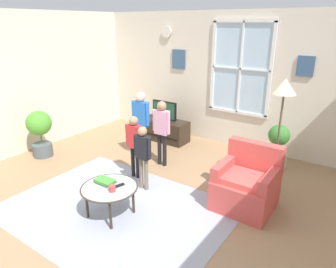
# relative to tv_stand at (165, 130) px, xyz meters

# --- Properties ---
(ground_plane) EXTENTS (6.47, 6.79, 0.02)m
(ground_plane) POSITION_rel_tv_stand_xyz_m (1.06, -2.51, -0.24)
(ground_plane) COLOR #9E7A56
(back_wall) EXTENTS (5.87, 0.17, 2.64)m
(back_wall) POSITION_rel_tv_stand_xyz_m (1.07, 0.64, 1.11)
(back_wall) COLOR beige
(back_wall) RESTS_ON ground_plane
(area_rug) EXTENTS (2.98, 2.22, 0.01)m
(area_rug) POSITION_rel_tv_stand_xyz_m (1.00, -2.55, -0.22)
(area_rug) COLOR #999EAD
(area_rug) RESTS_ON ground_plane
(tv_stand) EXTENTS (1.04, 0.45, 0.45)m
(tv_stand) POSITION_rel_tv_stand_xyz_m (0.00, 0.00, 0.00)
(tv_stand) COLOR #2D2319
(tv_stand) RESTS_ON ground_plane
(television) EXTENTS (0.58, 0.08, 0.41)m
(television) POSITION_rel_tv_stand_xyz_m (0.00, -0.00, 0.44)
(television) COLOR #4C4C4C
(television) RESTS_ON tv_stand
(armchair) EXTENTS (0.76, 0.74, 0.87)m
(armchair) POSITION_rel_tv_stand_xyz_m (2.40, -1.44, 0.10)
(armchair) COLOR #D14C47
(armchair) RESTS_ON ground_plane
(coffee_table) EXTENTS (0.74, 0.74, 0.42)m
(coffee_table) POSITION_rel_tv_stand_xyz_m (1.02, -2.67, 0.17)
(coffee_table) COLOR #99B2B7
(coffee_table) RESTS_ON ground_plane
(book_stack) EXTENTS (0.26, 0.18, 0.05)m
(book_stack) POSITION_rel_tv_stand_xyz_m (0.90, -2.62, 0.22)
(book_stack) COLOR #555844
(book_stack) RESTS_ON coffee_table
(cup) EXTENTS (0.08, 0.08, 0.08)m
(cup) POSITION_rel_tv_stand_xyz_m (1.13, -2.72, 0.24)
(cup) COLOR #BF3F3F
(cup) RESTS_ON coffee_table
(remote_near_books) EXTENTS (0.08, 0.15, 0.02)m
(remote_near_books) POSITION_rel_tv_stand_xyz_m (1.11, -2.58, 0.21)
(remote_near_books) COLOR black
(remote_near_books) RESTS_ON coffee_table
(person_blue_shirt) EXTENTS (0.38, 0.17, 1.27)m
(person_blue_shirt) POSITION_rel_tv_stand_xyz_m (0.20, -1.01, 0.57)
(person_blue_shirt) COLOR black
(person_blue_shirt) RESTS_ON ground_plane
(person_pink_shirt) EXTENTS (0.35, 0.16, 1.17)m
(person_pink_shirt) POSITION_rel_tv_stand_xyz_m (0.68, -1.04, 0.51)
(person_pink_shirt) COLOR black
(person_pink_shirt) RESTS_ON ground_plane
(person_black_shirt) EXTENTS (0.30, 0.14, 1.01)m
(person_black_shirt) POSITION_rel_tv_stand_xyz_m (0.95, -1.88, 0.41)
(person_black_shirt) COLOR #726656
(person_black_shirt) RESTS_ON ground_plane
(person_red_shirt) EXTENTS (0.32, 0.14, 1.05)m
(person_red_shirt) POSITION_rel_tv_stand_xyz_m (0.59, -1.66, 0.43)
(person_red_shirt) COLOR black
(person_red_shirt) RESTS_ON ground_plane
(potted_plant_by_window) EXTENTS (0.36, 0.36, 0.78)m
(potted_plant_by_window) POSITION_rel_tv_stand_xyz_m (2.38, 0.05, 0.18)
(potted_plant_by_window) COLOR silver
(potted_plant_by_window) RESTS_ON ground_plane
(potted_plant_corner) EXTENTS (0.46, 0.46, 0.89)m
(potted_plant_corner) POSITION_rel_tv_stand_xyz_m (-1.42, -2.02, 0.30)
(potted_plant_corner) COLOR #4C565B
(potted_plant_corner) RESTS_ON ground_plane
(floor_lamp) EXTENTS (0.32, 0.32, 1.71)m
(floor_lamp) POSITION_rel_tv_stand_xyz_m (2.57, -0.77, 1.20)
(floor_lamp) COLOR black
(floor_lamp) RESTS_ON ground_plane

